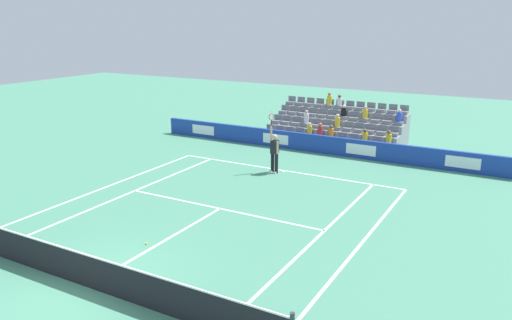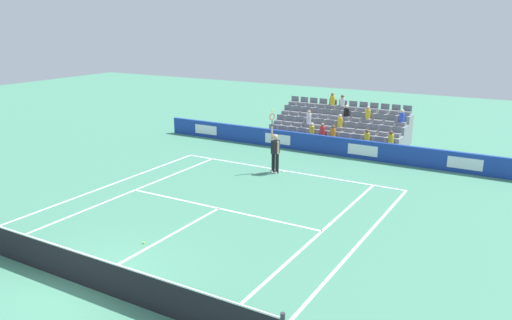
{
  "view_description": "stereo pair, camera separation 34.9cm",
  "coord_description": "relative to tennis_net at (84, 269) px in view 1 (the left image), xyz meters",
  "views": [
    {
      "loc": [
        -9.61,
        8.08,
        6.74
      ],
      "look_at": [
        0.16,
        -9.42,
        1.1
      ],
      "focal_mm": 35.29,
      "sensor_mm": 36.0,
      "label": 1
    },
    {
      "loc": [
        -9.91,
        7.91,
        6.74
      ],
      "look_at": [
        0.16,
        -9.42,
        1.1
      ],
      "focal_mm": 35.29,
      "sensor_mm": 36.0,
      "label": 2
    }
  ],
  "objects": [
    {
      "name": "sponsor_barrier",
      "position": [
        -0.0,
        -15.68,
        -0.02
      ],
      "size": [
        19.04,
        0.22,
        0.94
      ],
      "color": "#193899",
      "rests_on": "ground"
    },
    {
      "name": "line_singles_sideline_right",
      "position": [
        -4.12,
        -5.95,
        -0.49
      ],
      "size": [
        0.1,
        11.89,
        0.01
      ],
      "primitive_type": "cube",
      "color": "white",
      "rests_on": "ground"
    },
    {
      "name": "stadium_stand",
      "position": [
        -0.01,
        -18.61,
        0.19
      ],
      "size": [
        7.44,
        3.8,
        2.59
      ],
      "color": "gray",
      "rests_on": "ground"
    },
    {
      "name": "line_centre_service",
      "position": [
        0.0,
        -3.2,
        -0.49
      ],
      "size": [
        0.1,
        6.4,
        0.01
      ],
      "primitive_type": "cube",
      "color": "white",
      "rests_on": "ground"
    },
    {
      "name": "tennis_net",
      "position": [
        0.0,
        0.0,
        0.0
      ],
      "size": [
        11.97,
        0.1,
        1.07
      ],
      "color": "#33383D",
      "rests_on": "ground"
    },
    {
      "name": "ground_plane",
      "position": [
        0.0,
        0.0,
        -0.49
      ],
      "size": [
        80.0,
        80.0,
        0.0
      ],
      "primitive_type": "plane",
      "color": "#47896B"
    },
    {
      "name": "line_centre_mark",
      "position": [
        0.0,
        -11.79,
        -0.49
      ],
      "size": [
        0.1,
        0.2,
        0.01
      ],
      "primitive_type": "cube",
      "color": "white",
      "rests_on": "ground"
    },
    {
      "name": "line_singles_sideline_left",
      "position": [
        4.12,
        -5.95,
        -0.49
      ],
      "size": [
        0.1,
        11.89,
        0.01
      ],
      "primitive_type": "cube",
      "color": "white",
      "rests_on": "ground"
    },
    {
      "name": "line_service",
      "position": [
        0.0,
        -6.4,
        -0.49
      ],
      "size": [
        8.23,
        0.1,
        0.01
      ],
      "primitive_type": "cube",
      "color": "white",
      "rests_on": "ground"
    },
    {
      "name": "tennis_player",
      "position": [
        0.32,
        -11.42,
        0.5
      ],
      "size": [
        0.51,
        0.42,
        2.85
      ],
      "color": "black",
      "rests_on": "ground"
    },
    {
      "name": "loose_tennis_ball",
      "position": [
        0.31,
        -2.72,
        -0.46
      ],
      "size": [
        0.07,
        0.07,
        0.07
      ],
      "primitive_type": "sphere",
      "color": "#D1E533",
      "rests_on": "ground"
    },
    {
      "name": "line_doubles_sideline_right",
      "position": [
        -5.49,
        -5.95,
        -0.49
      ],
      "size": [
        0.1,
        11.89,
        0.01
      ],
      "primitive_type": "cube",
      "color": "white",
      "rests_on": "ground"
    },
    {
      "name": "line_doubles_sideline_left",
      "position": [
        5.49,
        -5.95,
        -0.49
      ],
      "size": [
        0.1,
        11.89,
        0.01
      ],
      "primitive_type": "cube",
      "color": "white",
      "rests_on": "ground"
    },
    {
      "name": "line_baseline",
      "position": [
        0.0,
        -11.89,
        -0.49
      ],
      "size": [
        10.97,
        0.1,
        0.01
      ],
      "primitive_type": "cube",
      "color": "white",
      "rests_on": "ground"
    }
  ]
}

